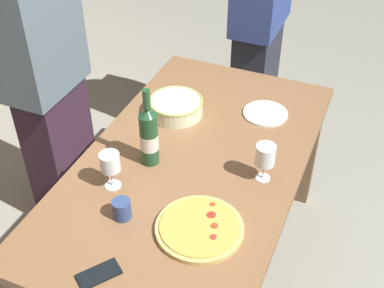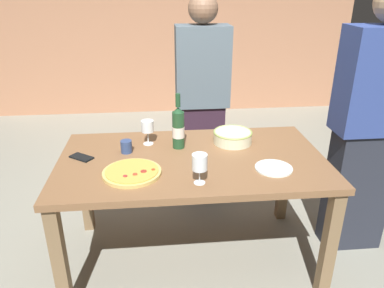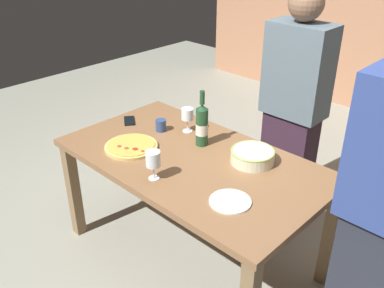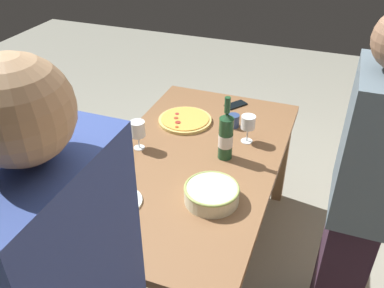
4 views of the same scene
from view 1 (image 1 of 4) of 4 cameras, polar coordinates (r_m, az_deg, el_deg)
name	(u,v)px [view 1 (image 1 of 4)]	position (r m, az deg, el deg)	size (l,w,h in m)	color
ground_plane	(192,271)	(2.73, 0.00, -13.93)	(8.00, 8.00, 0.00)	gray
dining_table	(192,177)	(2.24, 0.00, -3.66)	(1.60, 0.90, 0.75)	brown
pizza	(200,228)	(1.89, 0.84, -9.28)	(0.32, 0.32, 0.03)	#D7B864
serving_bowl	(176,106)	(2.43, -1.80, 4.23)	(0.26, 0.26, 0.08)	beige
wine_bottle	(149,136)	(2.10, -4.80, 0.93)	(0.08, 0.08, 0.36)	#1F4929
wine_glass_near_pizza	(110,163)	(2.01, -9.07, -2.09)	(0.08, 0.08, 0.16)	white
wine_glass_by_bottle	(265,156)	(2.04, 8.13, -1.29)	(0.08, 0.08, 0.17)	white
cup_amber	(122,209)	(1.93, -7.79, -7.16)	(0.07, 0.07, 0.08)	navy
side_plate	(265,113)	(2.47, 8.13, 3.38)	(0.21, 0.21, 0.01)	white
cell_phone	(99,274)	(1.79, -10.27, -14.00)	(0.07, 0.14, 0.01)	black
person_host	(47,83)	(2.60, -15.77, 6.50)	(0.41, 0.24, 1.66)	#311D2C
person_guest_left	(260,22)	(3.03, 7.53, 13.30)	(0.46, 0.24, 1.74)	#262A35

